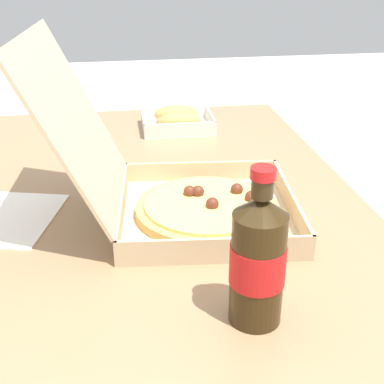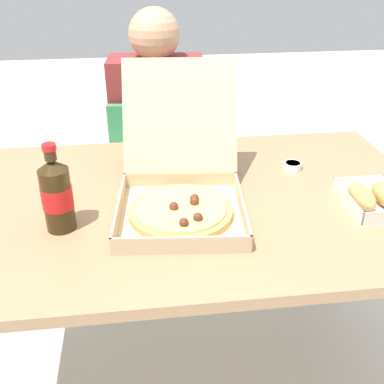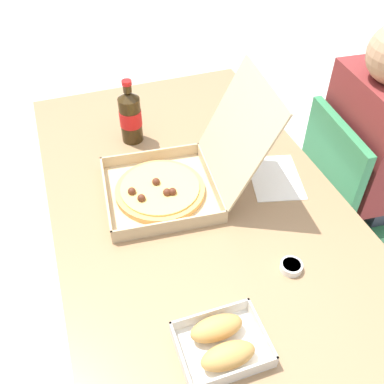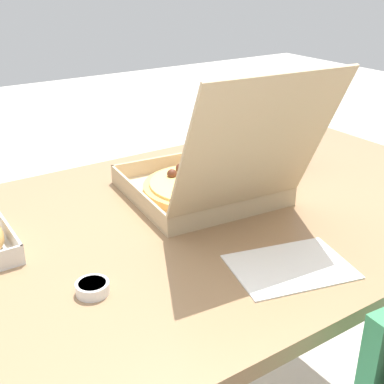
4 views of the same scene
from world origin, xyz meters
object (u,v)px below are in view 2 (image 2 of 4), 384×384
cola_bottle (57,194)px  dipping_sauce_cup (293,165)px  diner_person (158,124)px  bread_side_box (373,198)px  pizza_box_open (181,192)px  paper_menu (183,157)px  chair (160,175)px

cola_bottle → dipping_sauce_cup: 0.72m
diner_person → cola_bottle: (-0.29, -0.82, 0.15)m
cola_bottle → bread_side_box: bearing=0.2°
diner_person → pizza_box_open: (0.02, -0.76, 0.10)m
bread_side_box → dipping_sauce_cup: 0.28m
pizza_box_open → paper_menu: (0.04, 0.32, -0.05)m
chair → cola_bottle: (-0.28, -0.76, 0.35)m
chair → bread_side_box: bearing=-55.0°
chair → cola_bottle: size_ratio=3.71×
bread_side_box → paper_menu: bread_side_box is taller
chair → paper_menu: (0.06, -0.39, 0.26)m
chair → dipping_sauce_cup: 0.70m
diner_person → dipping_sauce_cup: (0.38, -0.57, 0.06)m
chair → diner_person: bearing=85.2°
bread_side_box → dipping_sauce_cup: (-0.14, 0.24, -0.01)m
diner_person → bread_side_box: 0.97m
cola_bottle → paper_menu: cola_bottle is taller
dipping_sauce_cup → paper_menu: bearing=159.2°
pizza_box_open → bread_side_box: bearing=-6.0°
diner_person → pizza_box_open: bearing=-88.8°
dipping_sauce_cup → bread_side_box: bearing=-60.3°
diner_person → bread_side_box: (0.52, -0.81, 0.08)m
pizza_box_open → paper_menu: 0.32m
diner_person → paper_menu: (0.06, -0.45, 0.05)m
chair → pizza_box_open: bearing=-88.3°
bread_side_box → cola_bottle: cola_bottle is taller
chair → paper_menu: size_ratio=3.95×
bread_side_box → cola_bottle: (-0.81, -0.00, 0.07)m
diner_person → paper_menu: bearing=-82.7°
pizza_box_open → cola_bottle: pizza_box_open is taller
dipping_sauce_cup → cola_bottle: bearing=-159.8°
chair → pizza_box_open: 0.77m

